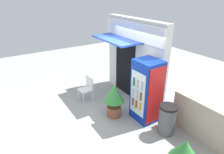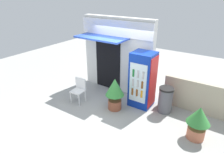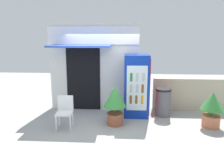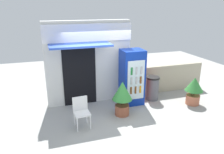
{
  "view_description": "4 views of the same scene",
  "coord_description": "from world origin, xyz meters",
  "px_view_note": "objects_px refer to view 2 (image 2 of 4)",
  "views": [
    {
      "loc": [
        4.65,
        -2.78,
        3.66
      ],
      "look_at": [
        -0.06,
        0.24,
        1.14
      ],
      "focal_mm": 30.98,
      "sensor_mm": 36.0,
      "label": 1
    },
    {
      "loc": [
        3.48,
        -4.82,
        3.73
      ],
      "look_at": [
        0.13,
        0.22,
        1.05
      ],
      "focal_mm": 32.05,
      "sensor_mm": 36.0,
      "label": 2
    },
    {
      "loc": [
        0.62,
        -5.6,
        2.48
      ],
      "look_at": [
        0.26,
        0.3,
        1.31
      ],
      "focal_mm": 34.35,
      "sensor_mm": 36.0,
      "label": 3
    },
    {
      "loc": [
        -1.83,
        -5.69,
        3.3
      ],
      "look_at": [
        0.04,
        0.1,
        1.27
      ],
      "focal_mm": 34.79,
      "sensor_mm": 36.0,
      "label": 4
    }
  ],
  "objects_px": {
    "drink_cooler": "(143,80)",
    "plastic_chair": "(79,88)",
    "potted_plant_near_shop": "(115,91)",
    "trash_bin": "(165,100)",
    "potted_plant_curbside": "(198,120)"
  },
  "relations": [
    {
      "from": "drink_cooler",
      "to": "plastic_chair",
      "type": "distance_m",
      "value": 2.25
    },
    {
      "from": "potted_plant_near_shop",
      "to": "trash_bin",
      "type": "distance_m",
      "value": 1.67
    },
    {
      "from": "plastic_chair",
      "to": "potted_plant_curbside",
      "type": "distance_m",
      "value": 3.96
    },
    {
      "from": "drink_cooler",
      "to": "potted_plant_curbside",
      "type": "distance_m",
      "value": 2.16
    },
    {
      "from": "potted_plant_curbside",
      "to": "trash_bin",
      "type": "bearing_deg",
      "value": 145.77
    },
    {
      "from": "plastic_chair",
      "to": "potted_plant_curbside",
      "type": "xyz_separation_m",
      "value": [
        3.95,
        0.26,
        0.07
      ]
    },
    {
      "from": "trash_bin",
      "to": "plastic_chair",
      "type": "bearing_deg",
      "value": -159.37
    },
    {
      "from": "potted_plant_near_shop",
      "to": "potted_plant_curbside",
      "type": "xyz_separation_m",
      "value": [
        2.62,
        -0.02,
        -0.09
      ]
    },
    {
      "from": "plastic_chair",
      "to": "potted_plant_near_shop",
      "type": "distance_m",
      "value": 1.37
    },
    {
      "from": "potted_plant_near_shop",
      "to": "drink_cooler",
      "type": "bearing_deg",
      "value": 49.4
    },
    {
      "from": "trash_bin",
      "to": "drink_cooler",
      "type": "bearing_deg",
      "value": -177.1
    },
    {
      "from": "drink_cooler",
      "to": "potted_plant_near_shop",
      "type": "xyz_separation_m",
      "value": [
        -0.63,
        -0.73,
        -0.28
      ]
    },
    {
      "from": "drink_cooler",
      "to": "trash_bin",
      "type": "height_order",
      "value": "drink_cooler"
    },
    {
      "from": "plastic_chair",
      "to": "trash_bin",
      "type": "relative_size",
      "value": 1.0
    },
    {
      "from": "potted_plant_near_shop",
      "to": "potted_plant_curbside",
      "type": "relative_size",
      "value": 1.14
    }
  ]
}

